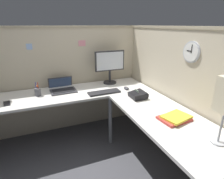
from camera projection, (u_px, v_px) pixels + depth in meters
name	position (u px, v px, depth m)	size (l,w,h in m)	color
ground_plane	(104.00, 152.00, 2.40)	(6.80, 6.80, 0.00)	#47474C
cubicle_wall_back	(61.00, 80.00, 2.76)	(2.57, 0.12, 1.58)	beige
cubicle_wall_right	(177.00, 94.00, 2.20)	(0.12, 2.37, 1.58)	beige
desk	(92.00, 113.00, 2.09)	(2.35, 2.15, 0.73)	silver
monitor	(110.00, 65.00, 2.73)	(0.46, 0.20, 0.50)	#232326
laptop	(62.00, 88.00, 2.54)	(0.36, 0.40, 0.22)	#38383D
keyboard	(104.00, 92.00, 2.41)	(0.43, 0.14, 0.02)	#232326
computer_mouse	(126.00, 88.00, 2.55)	(0.06, 0.10, 0.03)	#38383D
pen_cup	(38.00, 92.00, 2.31)	(0.08, 0.08, 0.18)	#4C4C51
cell_phone	(7.00, 103.00, 2.09)	(0.07, 0.14, 0.01)	black
office_phone	(138.00, 95.00, 2.24)	(0.19, 0.21, 0.11)	black
book_stack	(175.00, 118.00, 1.73)	(0.31, 0.25, 0.04)	#BF3F38
wall_clock	(192.00, 52.00, 1.84)	(0.04, 0.22, 0.22)	#B7BABF
pinned_note_leftmost	(29.00, 47.00, 2.40)	(0.07, 0.00, 0.08)	#99B7E5
pinned_note_middle	(82.00, 43.00, 2.65)	(0.10, 0.00, 0.08)	pink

